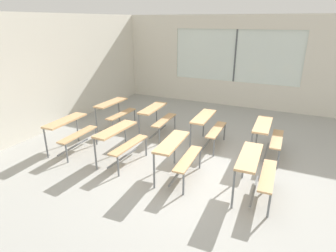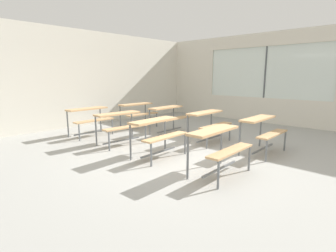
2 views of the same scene
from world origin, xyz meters
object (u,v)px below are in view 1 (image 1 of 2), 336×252
(desk_bench_r1c0, at_px, (177,151))
(desk_bench_r3c1, at_px, (115,109))
(desk_bench_r0c0, at_px, (255,166))
(desk_bench_r0c1, at_px, (267,132))
(desk_bench_r2c0, at_px, (120,137))
(desk_bench_r2c1, at_px, (157,114))
(desk_bench_r1c1, at_px, (208,123))
(desk_bench_r3c0, at_px, (70,128))

(desk_bench_r1c0, distance_m, desk_bench_r3c1, 3.08)
(desk_bench_r0c0, height_order, desk_bench_r3c1, same)
(desk_bench_r0c1, xyz_separation_m, desk_bench_r2c0, (-1.59, 2.71, 0.00))
(desk_bench_r0c1, distance_m, desk_bench_r1c0, 2.17)
(desk_bench_r0c1, distance_m, desk_bench_r2c1, 2.71)
(desk_bench_r0c0, distance_m, desk_bench_r1c1, 2.10)
(desk_bench_r0c0, height_order, desk_bench_r2c1, same)
(desk_bench_r0c0, bearing_deg, desk_bench_r1c1, 37.77)
(desk_bench_r1c0, xyz_separation_m, desk_bench_r3c1, (1.68, 2.59, 0.00))
(desk_bench_r3c0, height_order, desk_bench_r3c1, same)
(desk_bench_r2c0, xyz_separation_m, desk_bench_r3c1, (1.61, 1.27, 0.00))
(desk_bench_r1c1, relative_size, desk_bench_r3c1, 0.99)
(desk_bench_r2c1, bearing_deg, desk_bench_r2c0, 178.23)
(desk_bench_r2c0, height_order, desk_bench_r2c1, same)
(desk_bench_r2c0, height_order, desk_bench_r3c0, same)
(desk_bench_r3c1, bearing_deg, desk_bench_r2c1, -86.53)
(desk_bench_r0c0, xyz_separation_m, desk_bench_r0c1, (1.65, 0.00, 0.00))
(desk_bench_r0c0, relative_size, desk_bench_r2c0, 0.99)
(desk_bench_r0c0, bearing_deg, desk_bench_r0c1, -1.43)
(desk_bench_r1c0, bearing_deg, desk_bench_r1c1, -5.22)
(desk_bench_r2c0, bearing_deg, desk_bench_r3c0, 93.73)
(desk_bench_r0c1, relative_size, desk_bench_r2c0, 0.99)
(desk_bench_r1c0, height_order, desk_bench_r3c0, same)
(desk_bench_r0c1, xyz_separation_m, desk_bench_r2c1, (0.05, 2.71, 0.00))
(desk_bench_r1c1, xyz_separation_m, desk_bench_r3c1, (0.04, 2.66, 0.00))
(desk_bench_r2c1, height_order, desk_bench_r3c0, same)
(desk_bench_r3c0, distance_m, desk_bench_r3c1, 1.63)
(desk_bench_r0c1, bearing_deg, desk_bench_r3c0, 110.63)
(desk_bench_r1c0, xyz_separation_m, desk_bench_r2c0, (0.07, 1.31, 0.00))
(desk_bench_r0c1, height_order, desk_bench_r3c0, same)
(desk_bench_r1c0, relative_size, desk_bench_r3c0, 1.01)
(desk_bench_r2c1, height_order, desk_bench_r3c1, same)
(desk_bench_r2c0, bearing_deg, desk_bench_r0c0, -88.37)
(desk_bench_r1c0, distance_m, desk_bench_r2c0, 1.32)
(desk_bench_r0c0, height_order, desk_bench_r1c1, same)
(desk_bench_r1c0, height_order, desk_bench_r2c1, same)
(desk_bench_r0c0, bearing_deg, desk_bench_r2c1, 56.35)
(desk_bench_r0c0, relative_size, desk_bench_r1c0, 0.99)
(desk_bench_r2c0, height_order, desk_bench_r3c1, same)
(desk_bench_r3c0, bearing_deg, desk_bench_r1c1, -61.62)
(desk_bench_r0c0, distance_m, desk_bench_r2c0, 2.72)
(desk_bench_r1c1, bearing_deg, desk_bench_r3c0, 119.22)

